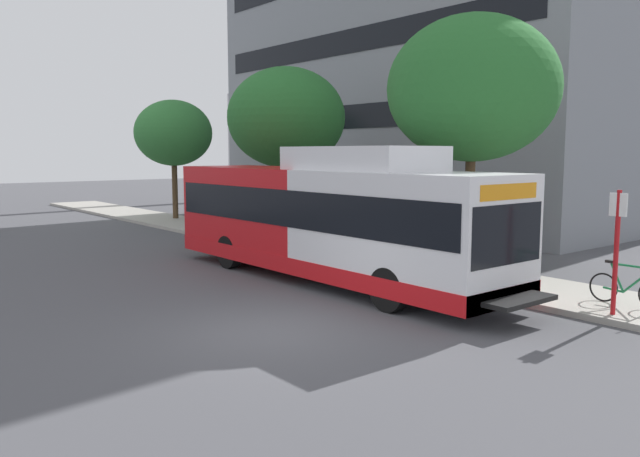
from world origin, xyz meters
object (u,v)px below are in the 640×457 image
at_px(transit_bus, 327,219).
at_px(street_tree_near_stop, 473,89).
at_px(bus_stop_sign_pole, 617,243).
at_px(street_tree_far_block, 173,133).
at_px(street_tree_mid_block, 286,118).
at_px(bicycle_parked, 628,287).

height_order(transit_bus, street_tree_near_stop, street_tree_near_stop).
relative_size(transit_bus, bus_stop_sign_pole, 4.71).
bearing_deg(street_tree_far_block, street_tree_near_stop, -89.84).
height_order(transit_bus, street_tree_mid_block, street_tree_mid_block).
height_order(bicycle_parked, street_tree_mid_block, street_tree_mid_block).
bearing_deg(street_tree_near_stop, bicycle_parked, -99.03).
xyz_separation_m(bus_stop_sign_pole, bicycle_parked, (0.95, 0.14, -1.09)).
relative_size(transit_bus, street_tree_mid_block, 1.85).
height_order(bus_stop_sign_pole, street_tree_mid_block, street_tree_mid_block).
height_order(street_tree_near_stop, street_tree_far_block, street_tree_near_stop).
relative_size(bicycle_parked, street_tree_mid_block, 0.27).
xyz_separation_m(transit_bus, street_tree_mid_block, (3.63, 6.83, 3.12)).
distance_m(bicycle_parked, street_tree_near_stop, 6.86).
bearing_deg(bus_stop_sign_pole, street_tree_near_stop, 71.14).
xyz_separation_m(bicycle_parked, street_tree_mid_block, (0.73, 13.69, 4.26)).
bearing_deg(transit_bus, bicycle_parked, -67.10).
height_order(street_tree_mid_block, street_tree_far_block, street_tree_mid_block).
bearing_deg(street_tree_near_stop, transit_bus, 152.49).
distance_m(transit_bus, street_tree_near_stop, 5.46).
height_order(bus_stop_sign_pole, street_tree_near_stop, street_tree_near_stop).
distance_m(transit_bus, bicycle_parked, 7.54).
bearing_deg(transit_bus, street_tree_mid_block, 62.03).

